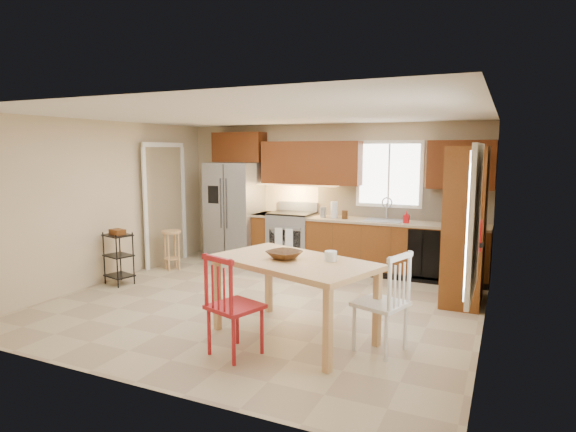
# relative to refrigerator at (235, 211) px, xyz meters

# --- Properties ---
(floor) EXTENTS (5.50, 5.50, 0.00)m
(floor) POSITION_rel_refrigerator_xyz_m (1.70, -2.12, -0.91)
(floor) COLOR tan
(floor) RESTS_ON ground
(ceiling) EXTENTS (5.50, 5.00, 0.02)m
(ceiling) POSITION_rel_refrigerator_xyz_m (1.70, -2.12, 1.59)
(ceiling) COLOR silver
(ceiling) RESTS_ON ground
(wall_back) EXTENTS (5.50, 0.02, 2.50)m
(wall_back) POSITION_rel_refrigerator_xyz_m (1.70, 0.38, 0.34)
(wall_back) COLOR #CCB793
(wall_back) RESTS_ON ground
(wall_front) EXTENTS (5.50, 0.02, 2.50)m
(wall_front) POSITION_rel_refrigerator_xyz_m (1.70, -4.62, 0.34)
(wall_front) COLOR #CCB793
(wall_front) RESTS_ON ground
(wall_left) EXTENTS (0.02, 5.00, 2.50)m
(wall_left) POSITION_rel_refrigerator_xyz_m (-1.05, -2.12, 0.34)
(wall_left) COLOR #CCB793
(wall_left) RESTS_ON ground
(wall_right) EXTENTS (0.02, 5.00, 2.50)m
(wall_right) POSITION_rel_refrigerator_xyz_m (4.45, -2.12, 0.34)
(wall_right) COLOR #CCB793
(wall_right) RESTS_ON ground
(refrigerator) EXTENTS (0.92, 0.75, 1.82)m
(refrigerator) POSITION_rel_refrigerator_xyz_m (0.00, 0.00, 0.00)
(refrigerator) COLOR gray
(refrigerator) RESTS_ON floor
(range_stove) EXTENTS (0.76, 0.63, 0.92)m
(range_stove) POSITION_rel_refrigerator_xyz_m (1.15, 0.06, -0.45)
(range_stove) COLOR gray
(range_stove) RESTS_ON floor
(base_cabinet_narrow) EXTENTS (0.30, 0.60, 0.90)m
(base_cabinet_narrow) POSITION_rel_refrigerator_xyz_m (0.60, 0.08, -0.46)
(base_cabinet_narrow) COLOR #653312
(base_cabinet_narrow) RESTS_ON floor
(base_cabinet_run) EXTENTS (2.92, 0.60, 0.90)m
(base_cabinet_run) POSITION_rel_refrigerator_xyz_m (2.99, 0.08, -0.46)
(base_cabinet_run) COLOR #653312
(base_cabinet_run) RESTS_ON floor
(dishwasher) EXTENTS (0.60, 0.02, 0.78)m
(dishwasher) POSITION_rel_refrigerator_xyz_m (3.55, -0.22, -0.46)
(dishwasher) COLOR black
(dishwasher) RESTS_ON floor
(backsplash) EXTENTS (2.92, 0.03, 0.55)m
(backsplash) POSITION_rel_refrigerator_xyz_m (2.99, 0.36, 0.27)
(backsplash) COLOR beige
(backsplash) RESTS_ON wall_back
(upper_over_fridge) EXTENTS (1.00, 0.35, 0.55)m
(upper_over_fridge) POSITION_rel_refrigerator_xyz_m (0.00, 0.20, 1.19)
(upper_over_fridge) COLOR #59260E
(upper_over_fridge) RESTS_ON wall_back
(upper_left_block) EXTENTS (1.80, 0.35, 0.75)m
(upper_left_block) POSITION_rel_refrigerator_xyz_m (1.45, 0.20, 0.92)
(upper_left_block) COLOR #59260E
(upper_left_block) RESTS_ON wall_back
(upper_right_block) EXTENTS (1.00, 0.35, 0.75)m
(upper_right_block) POSITION_rel_refrigerator_xyz_m (3.95, 0.20, 0.92)
(upper_right_block) COLOR #59260E
(upper_right_block) RESTS_ON wall_back
(window_back) EXTENTS (1.12, 0.04, 1.12)m
(window_back) POSITION_rel_refrigerator_xyz_m (2.80, 0.35, 0.74)
(window_back) COLOR white
(window_back) RESTS_ON wall_back
(sink) EXTENTS (0.62, 0.46, 0.16)m
(sink) POSITION_rel_refrigerator_xyz_m (2.80, 0.08, -0.05)
(sink) COLOR gray
(sink) RESTS_ON base_cabinet_run
(undercab_glow) EXTENTS (1.60, 0.30, 0.01)m
(undercab_glow) POSITION_rel_refrigerator_xyz_m (1.15, 0.17, 0.52)
(undercab_glow) COLOR #FFBF66
(undercab_glow) RESTS_ON wall_back
(soap_bottle) EXTENTS (0.09, 0.09, 0.19)m
(soap_bottle) POSITION_rel_refrigerator_xyz_m (3.18, -0.02, 0.09)
(soap_bottle) COLOR #BA0C12
(soap_bottle) RESTS_ON base_cabinet_run
(paper_towel) EXTENTS (0.12, 0.12, 0.28)m
(paper_towel) POSITION_rel_refrigerator_xyz_m (1.95, 0.03, 0.13)
(paper_towel) COLOR silver
(paper_towel) RESTS_ON base_cabinet_run
(canister_steel) EXTENTS (0.11, 0.11, 0.18)m
(canister_steel) POSITION_rel_refrigerator_xyz_m (1.75, 0.03, 0.08)
(canister_steel) COLOR gray
(canister_steel) RESTS_ON base_cabinet_run
(canister_wood) EXTENTS (0.10, 0.10, 0.14)m
(canister_wood) POSITION_rel_refrigerator_xyz_m (2.15, -0.00, 0.06)
(canister_wood) COLOR #513115
(canister_wood) RESTS_ON base_cabinet_run
(pantry) EXTENTS (0.50, 0.95, 2.10)m
(pantry) POSITION_rel_refrigerator_xyz_m (4.13, -0.93, 0.14)
(pantry) COLOR #653312
(pantry) RESTS_ON floor
(fire_extinguisher) EXTENTS (0.12, 0.12, 0.36)m
(fire_extinguisher) POSITION_rel_refrigerator_xyz_m (4.33, -1.98, 0.19)
(fire_extinguisher) COLOR #BA0C12
(fire_extinguisher) RESTS_ON wall_right
(window_right) EXTENTS (0.04, 1.02, 1.32)m
(window_right) POSITION_rel_refrigerator_xyz_m (4.38, -3.27, 0.54)
(window_right) COLOR white
(window_right) RESTS_ON wall_right
(doorway) EXTENTS (0.04, 0.95, 2.10)m
(doorway) POSITION_rel_refrigerator_xyz_m (-0.97, -0.82, 0.14)
(doorway) COLOR #8C7A59
(doorway) RESTS_ON wall_left
(dining_table) EXTENTS (1.99, 1.49, 0.86)m
(dining_table) POSITION_rel_refrigerator_xyz_m (2.56, -3.03, -0.48)
(dining_table) COLOR tan
(dining_table) RESTS_ON floor
(chair_red) EXTENTS (0.61, 0.61, 1.04)m
(chair_red) POSITION_rel_refrigerator_xyz_m (2.21, -3.68, -0.39)
(chair_red) COLOR maroon
(chair_red) RESTS_ON floor
(chair_white) EXTENTS (0.61, 0.61, 1.04)m
(chair_white) POSITION_rel_refrigerator_xyz_m (3.51, -2.98, -0.39)
(chair_white) COLOR silver
(chair_white) RESTS_ON floor
(table_bowl) EXTENTS (0.45, 0.45, 0.09)m
(table_bowl) POSITION_rel_refrigerator_xyz_m (2.45, -3.03, -0.04)
(table_bowl) COLOR #513115
(table_bowl) RESTS_ON dining_table
(table_jar) EXTENTS (0.18, 0.18, 0.17)m
(table_jar) POSITION_rel_refrigerator_xyz_m (2.94, -2.92, -0.00)
(table_jar) COLOR silver
(table_jar) RESTS_ON dining_table
(bar_stool) EXTENTS (0.43, 0.43, 0.68)m
(bar_stool) POSITION_rel_refrigerator_xyz_m (-0.58, -1.14, -0.57)
(bar_stool) COLOR tan
(bar_stool) RESTS_ON floor
(utility_cart) EXTENTS (0.47, 0.41, 0.81)m
(utility_cart) POSITION_rel_refrigerator_xyz_m (-0.74, -2.22, -0.50)
(utility_cart) COLOR black
(utility_cart) RESTS_ON floor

